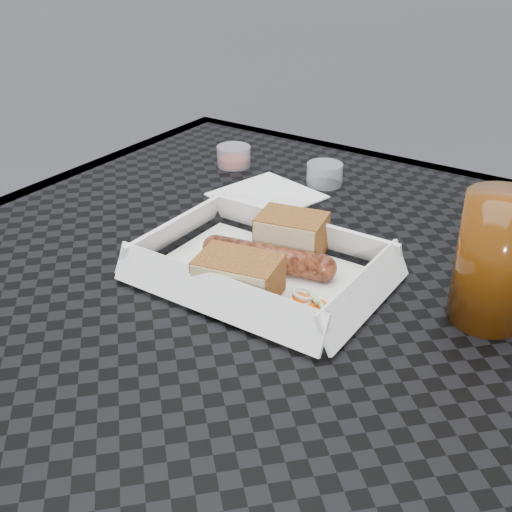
{
  "coord_description": "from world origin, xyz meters",
  "views": [
    {
      "loc": [
        0.33,
        -0.51,
        1.09
      ],
      "look_at": [
        0.01,
        -0.04,
        0.78
      ],
      "focal_mm": 45.0,
      "sensor_mm": 36.0,
      "label": 1
    }
  ],
  "objects_px": {
    "food_tray": "(261,276)",
    "drink_glass": "(495,260)",
    "patio_table": "(269,322)",
    "bratwurst": "(268,258)"
  },
  "relations": [
    {
      "from": "patio_table",
      "to": "drink_glass",
      "type": "height_order",
      "value": "drink_glass"
    },
    {
      "from": "bratwurst",
      "to": "drink_glass",
      "type": "relative_size",
      "value": 1.18
    },
    {
      "from": "patio_table",
      "to": "drink_glass",
      "type": "bearing_deg",
      "value": 6.74
    },
    {
      "from": "bratwurst",
      "to": "drink_glass",
      "type": "xyz_separation_m",
      "value": [
        0.22,
        0.04,
        0.04
      ]
    },
    {
      "from": "food_tray",
      "to": "bratwurst",
      "type": "relative_size",
      "value": 1.49
    },
    {
      "from": "patio_table",
      "to": "drink_glass",
      "type": "distance_m",
      "value": 0.26
    },
    {
      "from": "food_tray",
      "to": "drink_glass",
      "type": "bearing_deg",
      "value": 13.97
    },
    {
      "from": "food_tray",
      "to": "drink_glass",
      "type": "xyz_separation_m",
      "value": [
        0.22,
        0.05,
        0.06
      ]
    },
    {
      "from": "bratwurst",
      "to": "drink_glass",
      "type": "distance_m",
      "value": 0.23
    },
    {
      "from": "drink_glass",
      "to": "patio_table",
      "type": "bearing_deg",
      "value": -173.26
    }
  ]
}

